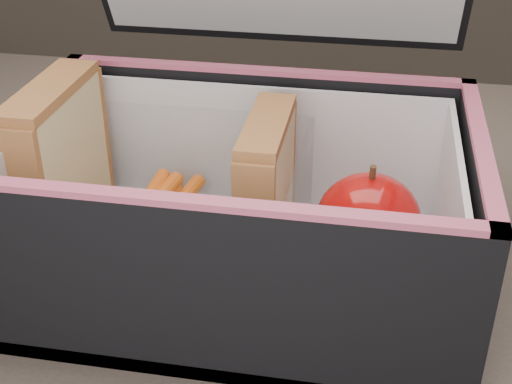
# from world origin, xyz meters

# --- Properties ---
(kitchen_table) EXTENTS (1.20, 0.80, 0.75)m
(kitchen_table) POSITION_xyz_m (0.00, 0.00, 0.66)
(kitchen_table) COLOR brown
(kitchen_table) RESTS_ON ground
(lunch_bag) EXTENTS (0.30, 0.29, 0.29)m
(lunch_bag) POSITION_xyz_m (-0.06, -0.01, 0.82)
(lunch_bag) COLOR black
(lunch_bag) RESTS_ON kitchen_table
(plastic_tub) EXTENTS (0.19, 0.14, 0.08)m
(plastic_tub) POSITION_xyz_m (-0.11, -0.01, 0.80)
(plastic_tub) COLOR white
(plastic_tub) RESTS_ON lunch_bag
(sandwich_left) EXTENTS (0.03, 0.10, 0.11)m
(sandwich_left) POSITION_xyz_m (-0.19, -0.01, 0.82)
(sandwich_left) COLOR #D0BC7D
(sandwich_left) RESTS_ON plastic_tub
(sandwich_right) EXTENTS (0.03, 0.09, 0.10)m
(sandwich_right) POSITION_xyz_m (-0.04, -0.01, 0.82)
(sandwich_right) COLOR #D0BC7D
(sandwich_right) RESTS_ON plastic_tub
(carrot_sticks) EXTENTS (0.03, 0.14, 0.03)m
(carrot_sticks) POSITION_xyz_m (-0.12, -0.01, 0.78)
(carrot_sticks) COLOR #D94E05
(carrot_sticks) RESTS_ON plastic_tub
(paper_napkin) EXTENTS (0.07, 0.08, 0.01)m
(paper_napkin) POSITION_xyz_m (0.03, -0.01, 0.77)
(paper_napkin) COLOR white
(paper_napkin) RESTS_ON lunch_bag
(red_apple) EXTENTS (0.07, 0.07, 0.07)m
(red_apple) POSITION_xyz_m (0.02, -0.01, 0.80)
(red_apple) COLOR #8D0409
(red_apple) RESTS_ON paper_napkin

